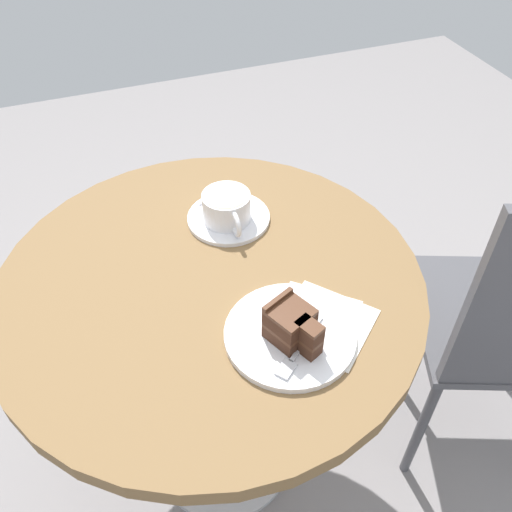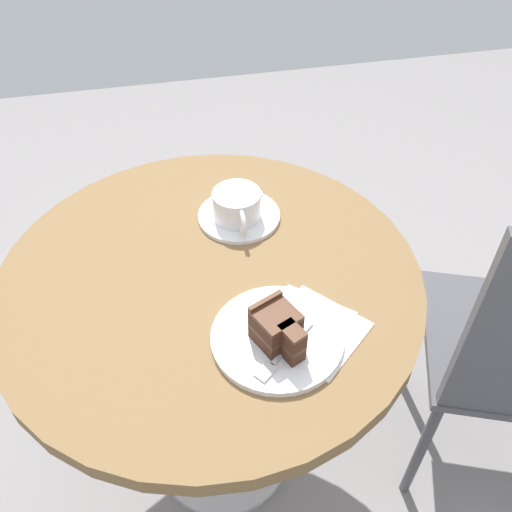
{
  "view_description": "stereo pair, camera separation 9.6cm",
  "coord_description": "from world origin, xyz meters",
  "px_view_note": "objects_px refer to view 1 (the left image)",
  "views": [
    {
      "loc": [
        0.67,
        -0.16,
        1.4
      ],
      "look_at": [
        0.01,
        0.08,
        0.73
      ],
      "focal_mm": 38.0,
      "sensor_mm": 36.0,
      "label": 1
    },
    {
      "loc": [
        0.69,
        -0.06,
        1.4
      ],
      "look_at": [
        0.01,
        0.08,
        0.73
      ],
      "focal_mm": 38.0,
      "sensor_mm": 36.0,
      "label": 2
    }
  ],
  "objects_px": {
    "saucer": "(229,218)",
    "cake_slice": "(292,325)",
    "napkin": "(320,321)",
    "coffee_cup": "(227,207)",
    "teaspoon": "(231,197)",
    "fork": "(297,353)",
    "cake_plate": "(290,334)"
  },
  "relations": [
    {
      "from": "teaspoon",
      "to": "cake_slice",
      "type": "xyz_separation_m",
      "value": [
        0.38,
        -0.03,
        0.03
      ]
    },
    {
      "from": "cake_plate",
      "to": "coffee_cup",
      "type": "bearing_deg",
      "value": -178.88
    },
    {
      "from": "teaspoon",
      "to": "napkin",
      "type": "height_order",
      "value": "teaspoon"
    },
    {
      "from": "saucer",
      "to": "cake_slice",
      "type": "xyz_separation_m",
      "value": [
        0.33,
        -0.0,
        0.04
      ]
    },
    {
      "from": "teaspoon",
      "to": "napkin",
      "type": "bearing_deg",
      "value": -84.56
    },
    {
      "from": "coffee_cup",
      "to": "cake_plate",
      "type": "relative_size",
      "value": 0.6
    },
    {
      "from": "cake_plate",
      "to": "fork",
      "type": "height_order",
      "value": "fork"
    },
    {
      "from": "saucer",
      "to": "coffee_cup",
      "type": "xyz_separation_m",
      "value": [
        0.01,
        -0.01,
        0.04
      ]
    },
    {
      "from": "fork",
      "to": "napkin",
      "type": "distance_m",
      "value": 0.09
    },
    {
      "from": "cake_plate",
      "to": "cake_slice",
      "type": "height_order",
      "value": "cake_slice"
    },
    {
      "from": "coffee_cup",
      "to": "fork",
      "type": "bearing_deg",
      "value": -0.27
    },
    {
      "from": "saucer",
      "to": "teaspoon",
      "type": "relative_size",
      "value": 1.53
    },
    {
      "from": "cake_slice",
      "to": "fork",
      "type": "relative_size",
      "value": 0.87
    },
    {
      "from": "coffee_cup",
      "to": "teaspoon",
      "type": "bearing_deg",
      "value": 155.27
    },
    {
      "from": "teaspoon",
      "to": "cake_plate",
      "type": "relative_size",
      "value": 0.51
    },
    {
      "from": "coffee_cup",
      "to": "cake_plate",
      "type": "height_order",
      "value": "coffee_cup"
    },
    {
      "from": "teaspoon",
      "to": "fork",
      "type": "xyz_separation_m",
      "value": [
        0.42,
        -0.03,
        0.0
      ]
    },
    {
      "from": "teaspoon",
      "to": "napkin",
      "type": "relative_size",
      "value": 0.52
    },
    {
      "from": "coffee_cup",
      "to": "cake_slice",
      "type": "distance_m",
      "value": 0.32
    },
    {
      "from": "fork",
      "to": "napkin",
      "type": "xyz_separation_m",
      "value": [
        -0.05,
        0.07,
        -0.01
      ]
    },
    {
      "from": "coffee_cup",
      "to": "napkin",
      "type": "distance_m",
      "value": 0.31
    },
    {
      "from": "coffee_cup",
      "to": "saucer",
      "type": "bearing_deg",
      "value": 147.15
    },
    {
      "from": "cake_slice",
      "to": "fork",
      "type": "distance_m",
      "value": 0.04
    },
    {
      "from": "saucer",
      "to": "cake_plate",
      "type": "distance_m",
      "value": 0.32
    },
    {
      "from": "saucer",
      "to": "fork",
      "type": "height_order",
      "value": "fork"
    },
    {
      "from": "saucer",
      "to": "napkin",
      "type": "distance_m",
      "value": 0.31
    },
    {
      "from": "saucer",
      "to": "fork",
      "type": "relative_size",
      "value": 1.43
    },
    {
      "from": "teaspoon",
      "to": "fork",
      "type": "height_order",
      "value": "fork"
    },
    {
      "from": "saucer",
      "to": "cake_plate",
      "type": "bearing_deg",
      "value": 0.18
    },
    {
      "from": "saucer",
      "to": "napkin",
      "type": "xyz_separation_m",
      "value": [
        0.31,
        0.06,
        -0.0
      ]
    },
    {
      "from": "saucer",
      "to": "teaspoon",
      "type": "distance_m",
      "value": 0.06
    },
    {
      "from": "saucer",
      "to": "fork",
      "type": "xyz_separation_m",
      "value": [
        0.36,
        -0.01,
        0.01
      ]
    }
  ]
}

